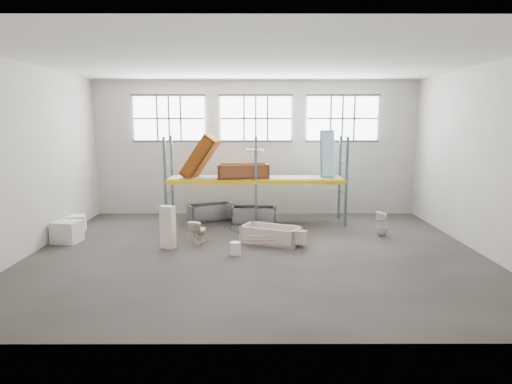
{
  "coord_description": "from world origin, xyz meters",
  "views": [
    {
      "loc": [
        -0.03,
        -11.53,
        3.51
      ],
      "look_at": [
        0.0,
        1.5,
        1.4
      ],
      "focal_mm": 30.91,
      "sensor_mm": 36.0,
      "label": 1
    }
  ],
  "objects_px": {
    "bucket": "(235,248)",
    "carton_near": "(67,232)",
    "toilet_white": "(382,224)",
    "toilet_beige": "(198,231)",
    "blue_tub_upright": "(328,154)",
    "cistern_tall": "(168,227)",
    "bathtub_beige": "(271,235)",
    "rust_tub_flat": "(243,171)",
    "steel_tub_left": "(211,212)",
    "steel_tub_right": "(254,215)"
  },
  "relations": [
    {
      "from": "cistern_tall",
      "to": "bucket",
      "type": "relative_size",
      "value": 3.55
    },
    {
      "from": "rust_tub_flat",
      "to": "steel_tub_left",
      "type": "bearing_deg",
      "value": 155.22
    },
    {
      "from": "carton_near",
      "to": "toilet_white",
      "type": "bearing_deg",
      "value": 4.21
    },
    {
      "from": "cistern_tall",
      "to": "blue_tub_upright",
      "type": "relative_size",
      "value": 0.74
    },
    {
      "from": "toilet_white",
      "to": "steel_tub_left",
      "type": "bearing_deg",
      "value": -87.97
    },
    {
      "from": "bucket",
      "to": "blue_tub_upright",
      "type": "bearing_deg",
      "value": 52.2
    },
    {
      "from": "blue_tub_upright",
      "to": "carton_near",
      "type": "height_order",
      "value": "blue_tub_upright"
    },
    {
      "from": "bathtub_beige",
      "to": "steel_tub_left",
      "type": "xyz_separation_m",
      "value": [
        -2.05,
        3.02,
        0.04
      ]
    },
    {
      "from": "rust_tub_flat",
      "to": "toilet_white",
      "type": "bearing_deg",
      "value": -21.46
    },
    {
      "from": "toilet_beige",
      "to": "blue_tub_upright",
      "type": "height_order",
      "value": "blue_tub_upright"
    },
    {
      "from": "bathtub_beige",
      "to": "toilet_white",
      "type": "xyz_separation_m",
      "value": [
        3.45,
        0.78,
        0.14
      ]
    },
    {
      "from": "steel_tub_left",
      "to": "rust_tub_flat",
      "type": "distance_m",
      "value": 2.0
    },
    {
      "from": "rust_tub_flat",
      "to": "bucket",
      "type": "distance_m",
      "value": 3.96
    },
    {
      "from": "bathtub_beige",
      "to": "steel_tub_left",
      "type": "relative_size",
      "value": 1.07
    },
    {
      "from": "toilet_beige",
      "to": "toilet_white",
      "type": "xyz_separation_m",
      "value": [
        5.57,
        0.73,
        0.05
      ]
    },
    {
      "from": "cistern_tall",
      "to": "bucket",
      "type": "bearing_deg",
      "value": -0.73
    },
    {
      "from": "toilet_white",
      "to": "steel_tub_right",
      "type": "distance_m",
      "value": 4.36
    },
    {
      "from": "rust_tub_flat",
      "to": "blue_tub_upright",
      "type": "relative_size",
      "value": 1.07
    },
    {
      "from": "toilet_beige",
      "to": "bucket",
      "type": "bearing_deg",
      "value": 153.51
    },
    {
      "from": "bathtub_beige",
      "to": "carton_near",
      "type": "distance_m",
      "value": 5.95
    },
    {
      "from": "bathtub_beige",
      "to": "rust_tub_flat",
      "type": "bearing_deg",
      "value": 133.42
    },
    {
      "from": "bathtub_beige",
      "to": "bucket",
      "type": "xyz_separation_m",
      "value": [
        -0.99,
        -1.12,
        -0.08
      ]
    },
    {
      "from": "cistern_tall",
      "to": "bucket",
      "type": "distance_m",
      "value": 2.05
    },
    {
      "from": "toilet_white",
      "to": "carton_near",
      "type": "height_order",
      "value": "toilet_white"
    },
    {
      "from": "bathtub_beige",
      "to": "blue_tub_upright",
      "type": "distance_m",
      "value": 4.07
    },
    {
      "from": "steel_tub_left",
      "to": "rust_tub_flat",
      "type": "bearing_deg",
      "value": -24.78
    },
    {
      "from": "toilet_beige",
      "to": "carton_near",
      "type": "height_order",
      "value": "toilet_beige"
    },
    {
      "from": "toilet_beige",
      "to": "rust_tub_flat",
      "type": "xyz_separation_m",
      "value": [
        1.25,
        2.43,
        1.48
      ]
    },
    {
      "from": "carton_near",
      "to": "steel_tub_left",
      "type": "bearing_deg",
      "value": 36.9
    },
    {
      "from": "toilet_beige",
      "to": "toilet_white",
      "type": "height_order",
      "value": "toilet_white"
    },
    {
      "from": "carton_near",
      "to": "rust_tub_flat",
      "type": "bearing_deg",
      "value": 25.22
    },
    {
      "from": "toilet_white",
      "to": "toilet_beige",
      "type": "bearing_deg",
      "value": -58.3
    },
    {
      "from": "bathtub_beige",
      "to": "toilet_white",
      "type": "relative_size",
      "value": 2.18
    },
    {
      "from": "toilet_beige",
      "to": "steel_tub_right",
      "type": "relative_size",
      "value": 0.45
    },
    {
      "from": "toilet_beige",
      "to": "rust_tub_flat",
      "type": "height_order",
      "value": "rust_tub_flat"
    },
    {
      "from": "bathtub_beige",
      "to": "cistern_tall",
      "type": "distance_m",
      "value": 2.95
    },
    {
      "from": "bathtub_beige",
      "to": "carton_near",
      "type": "height_order",
      "value": "carton_near"
    },
    {
      "from": "toilet_white",
      "to": "bucket",
      "type": "bearing_deg",
      "value": -42.63
    },
    {
      "from": "cistern_tall",
      "to": "toilet_white",
      "type": "height_order",
      "value": "cistern_tall"
    },
    {
      "from": "cistern_tall",
      "to": "bathtub_beige",
      "type": "bearing_deg",
      "value": 27.17
    },
    {
      "from": "bucket",
      "to": "toilet_white",
      "type": "bearing_deg",
      "value": 23.16
    },
    {
      "from": "toilet_beige",
      "to": "carton_near",
      "type": "bearing_deg",
      "value": 18.8
    },
    {
      "from": "carton_near",
      "to": "cistern_tall",
      "type": "bearing_deg",
      "value": -10.47
    },
    {
      "from": "blue_tub_upright",
      "to": "bucket",
      "type": "xyz_separation_m",
      "value": [
        -3.03,
        -3.9,
        -2.23
      ]
    },
    {
      "from": "cistern_tall",
      "to": "steel_tub_right",
      "type": "relative_size",
      "value": 0.78
    },
    {
      "from": "blue_tub_upright",
      "to": "rust_tub_flat",
      "type": "bearing_deg",
      "value": -174.01
    },
    {
      "from": "bathtub_beige",
      "to": "steel_tub_left",
      "type": "distance_m",
      "value": 3.65
    },
    {
      "from": "bucket",
      "to": "carton_near",
      "type": "distance_m",
      "value": 5.11
    },
    {
      "from": "steel_tub_left",
      "to": "blue_tub_upright",
      "type": "distance_m",
      "value": 4.6
    },
    {
      "from": "steel_tub_right",
      "to": "toilet_white",
      "type": "bearing_deg",
      "value": -24.91
    }
  ]
}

